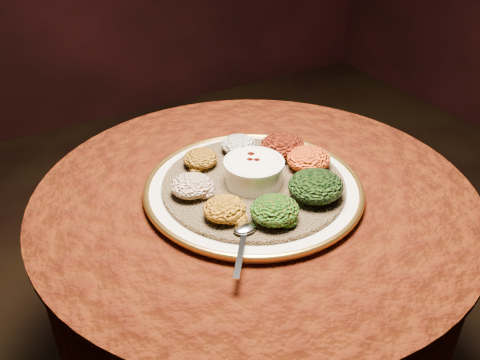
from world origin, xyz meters
TOP-DOWN VIEW (x-y plane):
  - table at (0.00, 0.00)m, footprint 0.96×0.96m
  - platter at (-0.00, 0.00)m, footprint 0.50×0.50m
  - injera at (-0.00, 0.00)m, footprint 0.52×0.52m
  - stew_bowl at (-0.00, 0.00)m, footprint 0.13×0.13m
  - spoon at (-0.11, -0.14)m, footprint 0.11×0.13m
  - portion_ayib at (0.03, 0.13)m, footprint 0.08×0.08m
  - portion_kitfo at (0.11, 0.07)m, footprint 0.10×0.10m
  - portion_tikil at (0.13, -0.01)m, footprint 0.10×0.09m
  - portion_gomen at (0.07, -0.11)m, footprint 0.11×0.11m
  - portion_mixveg at (-0.04, -0.13)m, footprint 0.10×0.09m
  - portion_kik at (-0.12, -0.08)m, footprint 0.08×0.08m
  - portion_timatim at (-0.14, 0.03)m, footprint 0.09×0.08m
  - portion_shiro at (-0.07, 0.12)m, footprint 0.08×0.08m

SIDE VIEW (x-z plane):
  - table at x=0.00m, z-range 0.19..0.92m
  - platter at x=0.00m, z-range 0.73..0.76m
  - injera at x=0.00m, z-range 0.75..0.76m
  - spoon at x=-0.11m, z-range 0.76..0.77m
  - portion_shiro at x=-0.07m, z-range 0.76..0.80m
  - portion_ayib at x=0.03m, z-range 0.76..0.80m
  - portion_kik at x=-0.12m, z-range 0.76..0.80m
  - portion_timatim at x=-0.14m, z-range 0.76..0.80m
  - portion_mixveg at x=-0.04m, z-range 0.76..0.81m
  - portion_tikil at x=0.13m, z-range 0.76..0.81m
  - portion_kitfo at x=0.11m, z-range 0.76..0.81m
  - portion_gomen at x=0.07m, z-range 0.76..0.82m
  - stew_bowl at x=0.00m, z-range 0.77..0.82m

